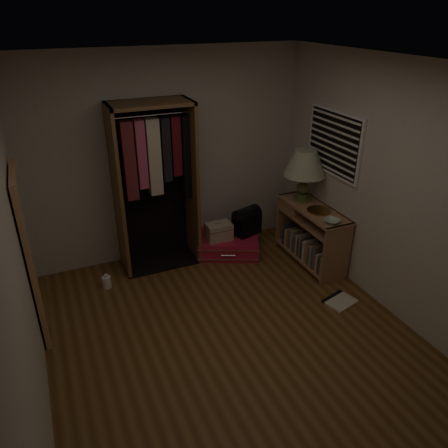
{
  "coord_description": "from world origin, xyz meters",
  "views": [
    {
      "loc": [
        -1.45,
        -3.05,
        3.0
      ],
      "look_at": [
        0.3,
        0.95,
        0.8
      ],
      "focal_mm": 35.0,
      "sensor_mm": 36.0,
      "label": 1
    }
  ],
  "objects": [
    {
      "name": "pink_suitcase",
      "position": [
        0.65,
        1.6,
        0.12
      ],
      "size": [
        0.98,
        0.87,
        0.25
      ],
      "rotation": [
        0.0,
        0.0,
        -0.43
      ],
      "color": "#BD1738",
      "rests_on": "ground"
    },
    {
      "name": "table_lamp",
      "position": [
        1.54,
        1.27,
        1.23
      ],
      "size": [
        0.68,
        0.68,
        0.66
      ],
      "rotation": [
        0.0,
        0.0,
        0.35
      ],
      "color": "#4C5529",
      "rests_on": "console_bookshelf"
    },
    {
      "name": "ground",
      "position": [
        0.0,
        0.0,
        0.0
      ],
      "size": [
        4.0,
        4.0,
        0.0
      ],
      "primitive_type": "plane",
      "color": "brown",
      "rests_on": "ground"
    },
    {
      "name": "train_case",
      "position": [
        0.5,
        1.58,
        0.36
      ],
      "size": [
        0.33,
        0.23,
        0.24
      ],
      "rotation": [
        0.0,
        0.0,
        -0.0
      ],
      "color": "tan",
      "rests_on": "pink_suitcase"
    },
    {
      "name": "floor_mirror",
      "position": [
        -1.7,
        1.0,
        0.85
      ],
      "size": [
        0.06,
        0.8,
        1.7
      ],
      "color": "tan",
      "rests_on": "ground"
    },
    {
      "name": "floor_book",
      "position": [
        1.34,
        0.1,
        0.01
      ],
      "size": [
        0.39,
        0.34,
        0.03
      ],
      "rotation": [
        0.0,
        0.0,
        0.26
      ],
      "color": "beige",
      "rests_on": "ground"
    },
    {
      "name": "black_bag",
      "position": [
        0.91,
        1.58,
        0.44
      ],
      "size": [
        0.4,
        0.32,
        0.38
      ],
      "rotation": [
        0.0,
        0.0,
        0.3
      ],
      "color": "black",
      "rests_on": "pink_suitcase"
    },
    {
      "name": "white_jug",
      "position": [
        -1.0,
        1.43,
        0.08
      ],
      "size": [
        0.12,
        0.12,
        0.18
      ],
      "rotation": [
        0.0,
        0.0,
        0.18
      ],
      "color": "white",
      "rests_on": "ground"
    },
    {
      "name": "brass_tray",
      "position": [
        1.54,
        0.9,
        0.76
      ],
      "size": [
        0.34,
        0.34,
        0.02
      ],
      "rotation": [
        0.0,
        0.0,
        0.23
      ],
      "color": "olive",
      "rests_on": "console_bookshelf"
    },
    {
      "name": "open_wardrobe",
      "position": [
        -0.23,
        1.77,
        1.21
      ],
      "size": [
        0.97,
        0.5,
        2.05
      ],
      "color": "brown",
      "rests_on": "ground"
    },
    {
      "name": "room_walls",
      "position": [
        0.08,
        0.04,
        1.5
      ],
      "size": [
        3.52,
        4.02,
        2.6
      ],
      "color": "beige",
      "rests_on": "ground"
    },
    {
      "name": "ceramic_bowl",
      "position": [
        1.49,
        0.57,
        0.77
      ],
      "size": [
        0.24,
        0.24,
        0.04
      ],
      "primitive_type": "imported",
      "rotation": [
        0.0,
        0.0,
        0.42
      ],
      "color": "#A0C0A2",
      "rests_on": "console_bookshelf"
    },
    {
      "name": "console_bookshelf",
      "position": [
        1.54,
        1.03,
        0.4
      ],
      "size": [
        0.42,
        1.12,
        0.75
      ],
      "color": "#966848",
      "rests_on": "ground"
    }
  ]
}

